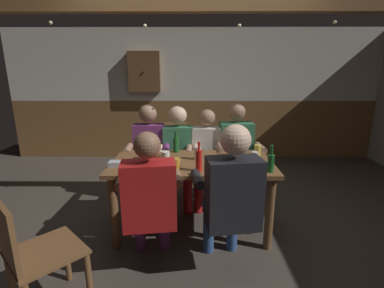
# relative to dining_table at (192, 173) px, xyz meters

# --- Properties ---
(ground_plane) EXTENTS (8.06, 8.06, 0.00)m
(ground_plane) POSITION_rel_dining_table_xyz_m (0.00, -0.16, -0.64)
(ground_plane) COLOR #423A33
(back_wall_upper) EXTENTS (6.72, 0.12, 1.27)m
(back_wall_upper) POSITION_rel_dining_table_xyz_m (0.00, 2.58, 1.08)
(back_wall_upper) COLOR silver
(back_wall_wainscot) EXTENTS (6.72, 0.12, 1.08)m
(back_wall_wainscot) POSITION_rel_dining_table_xyz_m (0.00, 2.58, -0.10)
(back_wall_wainscot) COLOR brown
(back_wall_wainscot) RESTS_ON ground_plane
(ceiling_beam) EXTENTS (6.04, 0.14, 0.16)m
(ceiling_beam) POSITION_rel_dining_table_xyz_m (0.00, 0.39, 1.63)
(ceiling_beam) COLOR brown
(dining_table) EXTENTS (1.59, 0.81, 0.76)m
(dining_table) POSITION_rel_dining_table_xyz_m (0.00, 0.00, 0.00)
(dining_table) COLOR brown
(dining_table) RESTS_ON ground_plane
(person_0) EXTENTS (0.53, 0.52, 1.24)m
(person_0) POSITION_rel_dining_table_xyz_m (-0.53, 0.63, 0.04)
(person_0) COLOR #6B2D66
(person_0) RESTS_ON ground_plane
(person_1) EXTENTS (0.52, 0.54, 1.22)m
(person_1) POSITION_rel_dining_table_xyz_m (-0.17, 0.62, 0.04)
(person_1) COLOR #33724C
(person_1) RESTS_ON ground_plane
(person_2) EXTENTS (0.51, 0.49, 1.18)m
(person_2) POSITION_rel_dining_table_xyz_m (0.18, 0.62, 0.01)
(person_2) COLOR silver
(person_2) RESTS_ON ground_plane
(person_3) EXTENTS (0.56, 0.55, 1.25)m
(person_3) POSITION_rel_dining_table_xyz_m (0.54, 0.64, 0.05)
(person_3) COLOR #33724C
(person_3) RESTS_ON ground_plane
(person_4) EXTENTS (0.58, 0.57, 1.21)m
(person_4) POSITION_rel_dining_table_xyz_m (-0.33, -0.62, 0.03)
(person_4) COLOR #AD1919
(person_4) RESTS_ON ground_plane
(person_5) EXTENTS (0.58, 0.58, 1.27)m
(person_5) POSITION_rel_dining_table_xyz_m (0.31, -0.64, 0.06)
(person_5) COLOR black
(person_5) RESTS_ON ground_plane
(chair_empty_near_right) EXTENTS (0.62, 0.62, 0.88)m
(chair_empty_near_right) POSITION_rel_dining_table_xyz_m (-1.03, -1.08, -0.16)
(chair_empty_near_right) COLOR brown
(chair_empty_near_right) RESTS_ON ground_plane
(chair_empty_near_left) EXTENTS (0.51, 0.51, 0.88)m
(chair_empty_near_left) POSITION_rel_dining_table_xyz_m (-0.25, 1.33, -0.16)
(chair_empty_near_left) COLOR brown
(chair_empty_near_left) RESTS_ON ground_plane
(table_candle) EXTENTS (0.04, 0.04, 0.08)m
(table_candle) POSITION_rel_dining_table_xyz_m (0.40, 0.20, 0.16)
(table_candle) COLOR #F9E08C
(table_candle) RESTS_ON dining_table
(condiment_caddy) EXTENTS (0.14, 0.10, 0.05)m
(condiment_caddy) POSITION_rel_dining_table_xyz_m (-0.71, -0.16, 0.15)
(condiment_caddy) COLOR #B2B7BC
(condiment_caddy) RESTS_ON dining_table
(plate_0) EXTENTS (0.26, 0.26, 0.01)m
(plate_0) POSITION_rel_dining_table_xyz_m (0.38, -0.05, 0.13)
(plate_0) COLOR white
(plate_0) RESTS_ON dining_table
(bottle_0) EXTENTS (0.06, 0.06, 0.23)m
(bottle_0) POSITION_rel_dining_table_xyz_m (0.52, 0.18, 0.21)
(bottle_0) COLOR #195923
(bottle_0) RESTS_ON dining_table
(bottle_1) EXTENTS (0.06, 0.06, 0.27)m
(bottle_1) POSITION_rel_dining_table_xyz_m (0.06, -0.28, 0.22)
(bottle_1) COLOR red
(bottle_1) RESTS_ON dining_table
(bottle_2) EXTENTS (0.06, 0.06, 0.24)m
(bottle_2) POSITION_rel_dining_table_xyz_m (-0.18, 0.32, 0.21)
(bottle_2) COLOR #195923
(bottle_2) RESTS_ON dining_table
(bottle_3) EXTENTS (0.06, 0.06, 0.25)m
(bottle_3) POSITION_rel_dining_table_xyz_m (0.70, -0.29, 0.21)
(bottle_3) COLOR #195923
(bottle_3) RESTS_ON dining_table
(pint_glass_0) EXTENTS (0.08, 0.08, 0.13)m
(pint_glass_0) POSITION_rel_dining_table_xyz_m (-0.25, -0.11, 0.19)
(pint_glass_0) COLOR white
(pint_glass_0) RESTS_ON dining_table
(pint_glass_1) EXTENTS (0.06, 0.06, 0.16)m
(pint_glass_1) POSITION_rel_dining_table_xyz_m (-0.41, 0.06, 0.20)
(pint_glass_1) COLOR gold
(pint_glass_1) RESTS_ON dining_table
(pint_glass_2) EXTENTS (0.06, 0.06, 0.15)m
(pint_glass_2) POSITION_rel_dining_table_xyz_m (0.58, -0.17, 0.19)
(pint_glass_2) COLOR white
(pint_glass_2) RESTS_ON dining_table
(pint_glass_3) EXTENTS (0.08, 0.08, 0.10)m
(pint_glass_3) POSITION_rel_dining_table_xyz_m (-0.15, -0.23, 0.17)
(pint_glass_3) COLOR gold
(pint_glass_3) RESTS_ON dining_table
(pint_glass_4) EXTENTS (0.07, 0.07, 0.15)m
(pint_glass_4) POSITION_rel_dining_table_xyz_m (-0.30, -0.29, 0.19)
(pint_glass_4) COLOR #4C2D19
(pint_glass_4) RESTS_ON dining_table
(pint_glass_5) EXTENTS (0.07, 0.07, 0.13)m
(pint_glass_5) POSITION_rel_dining_table_xyz_m (0.68, 0.14, 0.19)
(pint_glass_5) COLOR #E5C64C
(pint_glass_5) RESTS_ON dining_table
(pint_glass_6) EXTENTS (0.07, 0.07, 0.13)m
(pint_glass_6) POSITION_rel_dining_table_xyz_m (0.06, 0.06, 0.18)
(pint_glass_6) COLOR white
(pint_glass_6) RESTS_ON dining_table
(wall_dart_cabinet) EXTENTS (0.56, 0.15, 0.70)m
(wall_dart_cabinet) POSITION_rel_dining_table_xyz_m (-0.86, 2.45, 0.97)
(wall_dart_cabinet) COLOR brown
(string_lights) EXTENTS (4.74, 0.04, 0.13)m
(string_lights) POSITION_rel_dining_table_xyz_m (0.00, 0.34, 1.46)
(string_lights) COLOR #F9EAB2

